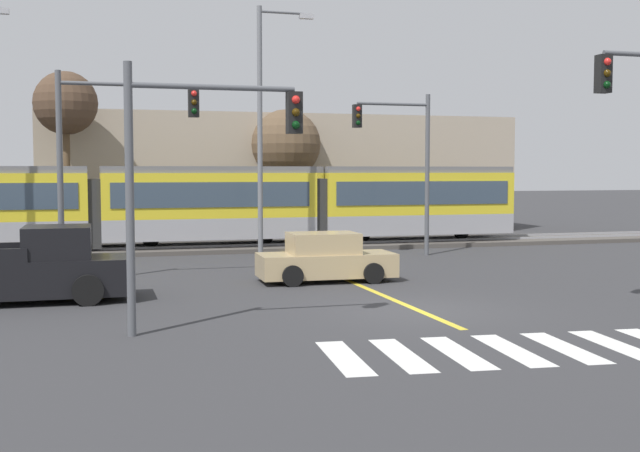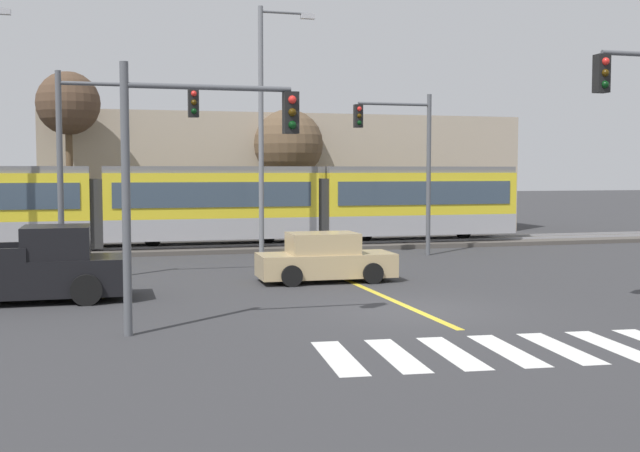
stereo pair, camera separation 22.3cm
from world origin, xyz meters
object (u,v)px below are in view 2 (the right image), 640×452
object	(u,v)px
pickup_truck	(30,270)
traffic_light_near_left	(189,156)
street_lamp_centre	(266,118)
bare_tree_west	(68,105)
bare_tree_east	(288,145)
light_rail_tram	(210,203)
traffic_light_mid_left	(108,143)
traffic_light_far_right	(405,150)
sedan_crossing	(325,259)

from	to	relation	value
pickup_truck	traffic_light_near_left	size ratio (longest dim) A/B	0.96
street_lamp_centre	bare_tree_west	size ratio (longest dim) A/B	1.23
traffic_light_near_left	bare_tree_east	xyz separation A→B (m)	(7.67, 23.23, 1.01)
light_rail_tram	pickup_truck	size ratio (longest dim) A/B	5.16
light_rail_tram	bare_tree_west	size ratio (longest dim) A/B	3.52
traffic_light_mid_left	bare_tree_west	size ratio (longest dim) A/B	0.81
light_rail_tram	street_lamp_centre	xyz separation A→B (m)	(1.73, -3.47, 3.47)
light_rail_tram	street_lamp_centre	bearing A→B (deg)	-63.49
traffic_light_mid_left	bare_tree_west	bearing A→B (deg)	96.46
light_rail_tram	pickup_truck	bearing A→B (deg)	-117.53
pickup_truck	traffic_light_far_right	distance (m)	16.09
sedan_crossing	street_lamp_centre	bearing A→B (deg)	92.63
street_lamp_centre	traffic_light_mid_left	bearing A→B (deg)	-136.49
traffic_light_far_right	bare_tree_east	world-z (taller)	bare_tree_east
pickup_truck	street_lamp_centre	size ratio (longest dim) A/B	0.55
traffic_light_far_right	bare_tree_east	xyz separation A→B (m)	(-2.36, 10.23, 0.51)
traffic_light_near_left	traffic_light_far_right	bearing A→B (deg)	52.35
light_rail_tram	bare_tree_east	xyz separation A→B (m)	(4.82, 5.68, 2.70)
sedan_crossing	bare_tree_east	world-z (taller)	bare_tree_east
traffic_light_far_right	light_rail_tram	bearing A→B (deg)	147.63
bare_tree_west	bare_tree_east	xyz separation A→B (m)	(10.72, 1.48, -1.68)
traffic_light_mid_left	sedan_crossing	bearing A→B (deg)	-13.20
bare_tree_east	traffic_light_near_left	bearing A→B (deg)	-108.27
sedan_crossing	traffic_light_far_right	xyz separation A→B (m)	(5.11, 6.23, 3.54)
bare_tree_west	bare_tree_east	size ratio (longest dim) A/B	1.21
light_rail_tram	bare_tree_east	world-z (taller)	bare_tree_east
traffic_light_mid_left	street_lamp_centre	world-z (taller)	street_lamp_centre
sedan_crossing	traffic_light_near_left	xyz separation A→B (m)	(-4.92, -6.77, 3.04)
street_lamp_centre	bare_tree_west	distance (m)	10.86
light_rail_tram	traffic_light_mid_left	distance (m)	10.49
traffic_light_near_left	street_lamp_centre	distance (m)	14.91
sedan_crossing	traffic_light_far_right	world-z (taller)	traffic_light_far_right
bare_tree_east	traffic_light_far_right	bearing A→B (deg)	-77.03
traffic_light_near_left	traffic_light_mid_left	distance (m)	8.44
traffic_light_far_right	bare_tree_west	world-z (taller)	bare_tree_west
sedan_crossing	bare_tree_east	bearing A→B (deg)	80.51
pickup_truck	traffic_light_mid_left	xyz separation A→B (m)	(2.08, 3.12, 3.45)
pickup_truck	traffic_light_near_left	xyz separation A→B (m)	(3.61, -5.16, 2.90)
pickup_truck	light_rail_tram	bearing A→B (deg)	62.47
pickup_truck	bare_tree_east	size ratio (longest dim) A/B	0.83
traffic_light_mid_left	bare_tree_east	xyz separation A→B (m)	(9.20, 14.95, 0.46)
pickup_truck	traffic_light_mid_left	size ratio (longest dim) A/B	0.85
bare_tree_west	pickup_truck	bearing A→B (deg)	-91.92
street_lamp_centre	bare_tree_west	xyz separation A→B (m)	(-7.63, 7.67, 0.91)
traffic_light_mid_left	traffic_light_near_left	bearing A→B (deg)	-79.56
traffic_light_near_left	traffic_light_mid_left	bearing A→B (deg)	100.44
light_rail_tram	sedan_crossing	distance (m)	11.06
traffic_light_far_right	street_lamp_centre	xyz separation A→B (m)	(-5.45, 1.08, 1.28)
traffic_light_near_left	pickup_truck	bearing A→B (deg)	124.94
sedan_crossing	traffic_light_far_right	size ratio (longest dim) A/B	0.66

